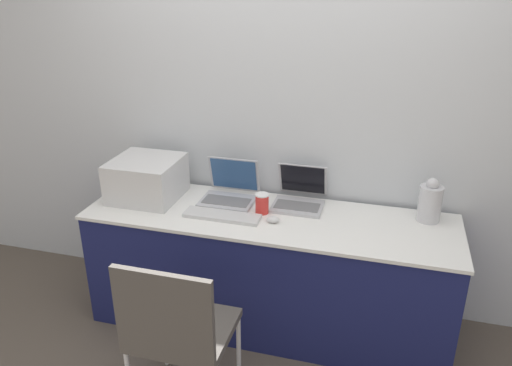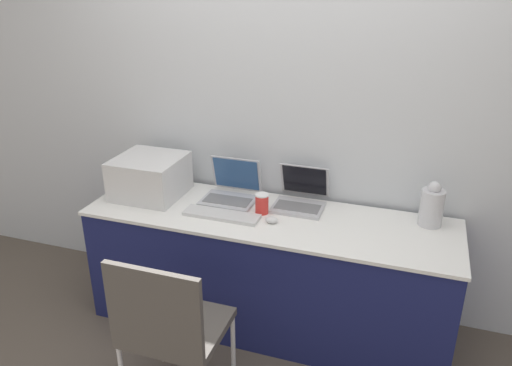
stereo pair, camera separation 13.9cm
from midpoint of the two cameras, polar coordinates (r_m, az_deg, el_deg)
The scene contains 11 objects.
ground_plane at distance 3.03m, azimuth -1.51°, elevation -18.79°, with size 14.00×14.00×0.00m, color brown.
wall_back at distance 2.98m, azimuth 1.98°, elevation 9.10°, with size 8.00×0.05×2.60m.
table at distance 3.03m, azimuth 0.08°, elevation -9.96°, with size 2.12×0.62×0.73m.
printer at distance 3.11m, azimuth -13.68°, elevation 0.64°, with size 0.39×0.39×0.24m.
laptop_left at distance 3.03m, azimuth -4.35°, elevation -0.98°, with size 0.32×0.29×0.24m.
laptop_right at distance 2.97m, azimuth 3.65°, elevation -1.55°, with size 0.29×0.31×0.23m.
external_keyboard at distance 2.83m, azimuth -5.31°, elevation -3.77°, with size 0.44×0.12×0.02m.
coffee_cup at distance 2.85m, azimuth -0.70°, elevation -2.36°, with size 0.08×0.08×0.12m.
mouse at distance 2.76m, azimuth 0.50°, elevation -4.21°, with size 0.07×0.05×0.04m.
metal_pitcher at distance 2.89m, azimuth 17.99°, elevation -2.08°, with size 0.13×0.13×0.26m.
chair at distance 2.43m, azimuth -10.75°, elevation -15.87°, with size 0.46×0.42×0.87m.
Camera 1 is at (0.61, -2.17, 2.02)m, focal length 35.00 mm.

